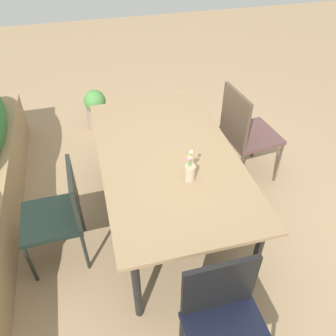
{
  "coord_description": "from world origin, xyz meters",
  "views": [
    {
      "loc": [
        -2.1,
        0.62,
        2.43
      ],
      "look_at": [
        -0.03,
        0.08,
        0.61
      ],
      "focal_mm": 36.82,
      "sensor_mm": 36.0,
      "label": 1
    }
  ],
  "objects": [
    {
      "name": "potted_plant",
      "position": [
        1.65,
        0.55,
        0.27
      ],
      "size": [
        0.26,
        0.26,
        0.51
      ],
      "color": "gray",
      "rests_on": "ground"
    },
    {
      "name": "chair_far_side",
      "position": [
        -0.18,
        0.97,
        0.49
      ],
      "size": [
        0.46,
        0.46,
        0.86
      ],
      "rotation": [
        0.0,
        0.0,
        0.03
      ],
      "color": "black",
      "rests_on": "ground"
    },
    {
      "name": "ground_plane",
      "position": [
        0.0,
        0.0,
        0.0
      ],
      "size": [
        12.0,
        12.0,
        0.0
      ],
      "primitive_type": "plane",
      "color": "#9E7F5B"
    },
    {
      "name": "dining_table",
      "position": [
        -0.03,
        0.08,
        0.69
      ],
      "size": [
        1.88,
        1.07,
        0.74
      ],
      "color": "#8C704C",
      "rests_on": "ground"
    },
    {
      "name": "chair_end_left",
      "position": [
        -1.32,
        0.08,
        0.53
      ],
      "size": [
        0.46,
        0.46,
        0.91
      ],
      "rotation": [
        0.0,
        0.0,
        1.58
      ],
      "color": "black",
      "rests_on": "ground"
    },
    {
      "name": "chair_near_right",
      "position": [
        0.38,
        -0.79,
        0.56
      ],
      "size": [
        0.52,
        0.52,
        0.99
      ],
      "rotation": [
        0.0,
        0.0,
        3.25
      ],
      "color": "brown",
      "rests_on": "ground"
    },
    {
      "name": "flower_vase",
      "position": [
        -0.34,
        0.0,
        0.83
      ],
      "size": [
        0.08,
        0.08,
        0.26
      ],
      "color": "tan",
      "rests_on": "dining_table"
    }
  ]
}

